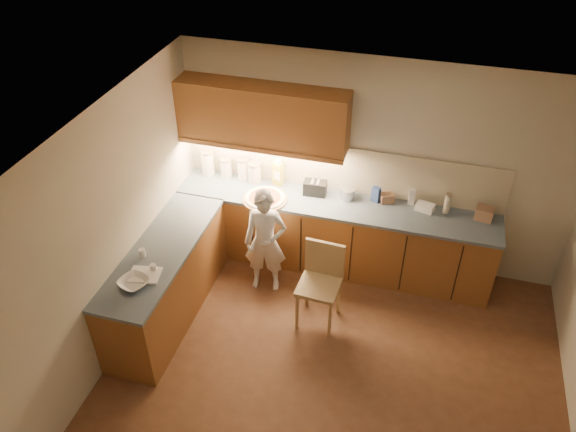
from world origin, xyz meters
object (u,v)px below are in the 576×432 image
object	(u,v)px
child	(265,242)
toaster	(315,188)
oil_jug	(278,173)
pizza_on_board	(265,199)
wooden_chair	(321,278)

from	to	relation	value
child	toaster	bearing A→B (deg)	51.37
oil_jug	pizza_on_board	bearing A→B (deg)	-97.46
child	wooden_chair	size ratio (longest dim) A/B	1.38
pizza_on_board	oil_jug	xyz separation A→B (m)	(0.05, 0.36, 0.14)
wooden_chair	pizza_on_board	bearing A→B (deg)	142.64
pizza_on_board	child	distance (m)	0.53
oil_jug	toaster	size ratio (longest dim) A/B	1.26
oil_jug	wooden_chair	bearing A→B (deg)	-53.65
pizza_on_board	oil_jug	distance (m)	0.39
pizza_on_board	toaster	distance (m)	0.60
pizza_on_board	toaster	xyz separation A→B (m)	(0.53, 0.28, 0.06)
wooden_chair	oil_jug	distance (m)	1.46
child	oil_jug	xyz separation A→B (m)	(-0.09, 0.79, 0.41)
child	wooden_chair	distance (m)	0.79
wooden_chair	toaster	bearing A→B (deg)	110.94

